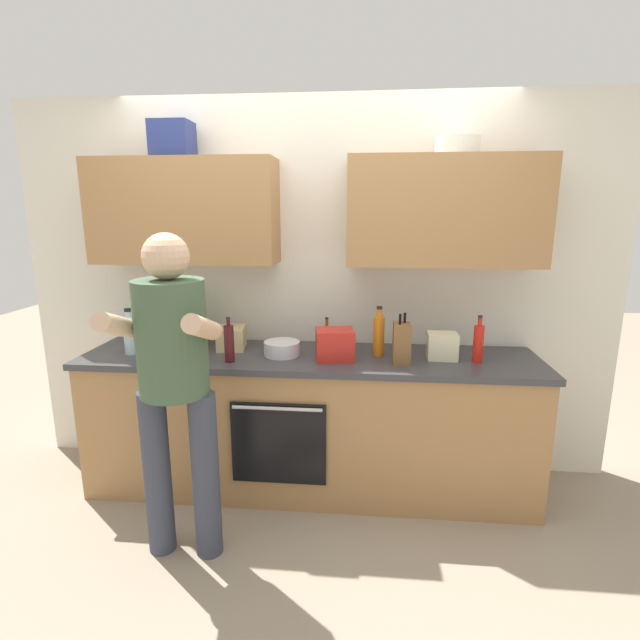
{
  "coord_description": "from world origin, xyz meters",
  "views": [
    {
      "loc": [
        0.34,
        -2.85,
        1.78
      ],
      "look_at": [
        0.08,
        -0.1,
        1.15
      ],
      "focal_mm": 26.89,
      "sensor_mm": 36.0,
      "label": 1
    }
  ],
  "objects_px": {
    "cup_coffee": "(191,348)",
    "mixing_bowl": "(282,348)",
    "potted_herb": "(191,320)",
    "bottle_wine": "(229,343)",
    "bottle_water": "(130,334)",
    "knife_block": "(402,343)",
    "person_standing": "(174,374)",
    "bottle_juice": "(379,335)",
    "bottle_syrup": "(327,337)",
    "grocery_bag_rice": "(442,346)",
    "grocery_bag_bread": "(232,338)",
    "grocery_bag_crisps": "(335,344)",
    "bottle_hotsauce": "(478,343)"
  },
  "relations": [
    {
      "from": "person_standing",
      "to": "bottle_syrup",
      "type": "distance_m",
      "value": 1.09
    },
    {
      "from": "bottle_water",
      "to": "bottle_wine",
      "type": "height_order",
      "value": "bottle_water"
    },
    {
      "from": "mixing_bowl",
      "to": "potted_herb",
      "type": "height_order",
      "value": "potted_herb"
    },
    {
      "from": "bottle_wine",
      "to": "knife_block",
      "type": "bearing_deg",
      "value": 4.45
    },
    {
      "from": "bottle_wine",
      "to": "potted_herb",
      "type": "relative_size",
      "value": 0.88
    },
    {
      "from": "grocery_bag_bread",
      "to": "grocery_bag_crisps",
      "type": "distance_m",
      "value": 0.7
    },
    {
      "from": "bottle_syrup",
      "to": "mixing_bowl",
      "type": "xyz_separation_m",
      "value": [
        -0.27,
        -0.17,
        -0.04
      ]
    },
    {
      "from": "mixing_bowl",
      "to": "grocery_bag_crisps",
      "type": "distance_m",
      "value": 0.34
    },
    {
      "from": "bottle_wine",
      "to": "potted_herb",
      "type": "distance_m",
      "value": 0.46
    },
    {
      "from": "bottle_water",
      "to": "grocery_bag_bread",
      "type": "height_order",
      "value": "bottle_water"
    },
    {
      "from": "cup_coffee",
      "to": "mixing_bowl",
      "type": "distance_m",
      "value": 0.57
    },
    {
      "from": "bottle_water",
      "to": "knife_block",
      "type": "relative_size",
      "value": 0.98
    },
    {
      "from": "bottle_wine",
      "to": "grocery_bag_crisps",
      "type": "relative_size",
      "value": 1.21
    },
    {
      "from": "bottle_syrup",
      "to": "grocery_bag_crisps",
      "type": "height_order",
      "value": "bottle_syrup"
    },
    {
      "from": "knife_block",
      "to": "mixing_bowl",
      "type": "bearing_deg",
      "value": 173.57
    },
    {
      "from": "bottle_juice",
      "to": "mixing_bowl",
      "type": "bearing_deg",
      "value": -174.79
    },
    {
      "from": "bottle_water",
      "to": "grocery_bag_rice",
      "type": "bearing_deg",
      "value": 2.46
    },
    {
      "from": "bottle_juice",
      "to": "bottle_water",
      "type": "xyz_separation_m",
      "value": [
        -1.55,
        -0.12,
        -0.0
      ]
    },
    {
      "from": "potted_herb",
      "to": "grocery_bag_bread",
      "type": "bearing_deg",
      "value": -5.59
    },
    {
      "from": "grocery_bag_rice",
      "to": "person_standing",
      "type": "bearing_deg",
      "value": -153.58
    },
    {
      "from": "bottle_water",
      "to": "grocery_bag_bread",
      "type": "xyz_separation_m",
      "value": [
        0.6,
        0.17,
        -0.05
      ]
    },
    {
      "from": "bottle_juice",
      "to": "bottle_water",
      "type": "height_order",
      "value": "bottle_juice"
    },
    {
      "from": "mixing_bowl",
      "to": "grocery_bag_rice",
      "type": "relative_size",
      "value": 1.26
    },
    {
      "from": "bottle_syrup",
      "to": "potted_herb",
      "type": "distance_m",
      "value": 0.9
    },
    {
      "from": "grocery_bag_rice",
      "to": "mixing_bowl",
      "type": "bearing_deg",
      "value": -178.81
    },
    {
      "from": "bottle_water",
      "to": "potted_herb",
      "type": "bearing_deg",
      "value": 31.86
    },
    {
      "from": "mixing_bowl",
      "to": "bottle_juice",
      "type": "bearing_deg",
      "value": 5.21
    },
    {
      "from": "grocery_bag_crisps",
      "to": "bottle_juice",
      "type": "bearing_deg",
      "value": 22.41
    },
    {
      "from": "bottle_water",
      "to": "bottle_hotsauce",
      "type": "bearing_deg",
      "value": 0.78
    },
    {
      "from": "knife_block",
      "to": "potted_herb",
      "type": "height_order",
      "value": "potted_herb"
    },
    {
      "from": "bottle_juice",
      "to": "grocery_bag_bread",
      "type": "xyz_separation_m",
      "value": [
        -0.95,
        0.06,
        -0.06
      ]
    },
    {
      "from": "bottle_syrup",
      "to": "grocery_bag_bread",
      "type": "bearing_deg",
      "value": -174.72
    },
    {
      "from": "potted_herb",
      "to": "bottle_wine",
      "type": "bearing_deg",
      "value": -41.42
    },
    {
      "from": "potted_herb",
      "to": "grocery_bag_rice",
      "type": "xyz_separation_m",
      "value": [
        1.61,
        -0.12,
        -0.1
      ]
    },
    {
      "from": "bottle_water",
      "to": "bottle_juice",
      "type": "bearing_deg",
      "value": 4.32
    },
    {
      "from": "potted_herb",
      "to": "knife_block",
      "type": "bearing_deg",
      "value": -9.25
    },
    {
      "from": "cup_coffee",
      "to": "grocery_bag_rice",
      "type": "relative_size",
      "value": 0.49
    },
    {
      "from": "cup_coffee",
      "to": "person_standing",
      "type": "bearing_deg",
      "value": -76.84
    },
    {
      "from": "bottle_wine",
      "to": "cup_coffee",
      "type": "bearing_deg",
      "value": 158.66
    },
    {
      "from": "bottle_juice",
      "to": "bottle_hotsauce",
      "type": "distance_m",
      "value": 0.59
    },
    {
      "from": "bottle_syrup",
      "to": "grocery_bag_rice",
      "type": "height_order",
      "value": "bottle_syrup"
    },
    {
      "from": "mixing_bowl",
      "to": "cup_coffee",
      "type": "bearing_deg",
      "value": -174.73
    },
    {
      "from": "bottle_hotsauce",
      "to": "grocery_bag_crisps",
      "type": "bearing_deg",
      "value": -178.56
    },
    {
      "from": "potted_herb",
      "to": "grocery_bag_crisps",
      "type": "height_order",
      "value": "potted_herb"
    },
    {
      "from": "bottle_water",
      "to": "mixing_bowl",
      "type": "distance_m",
      "value": 0.96
    },
    {
      "from": "grocery_bag_crisps",
      "to": "mixing_bowl",
      "type": "bearing_deg",
      "value": 170.65
    },
    {
      "from": "mixing_bowl",
      "to": "bottle_water",
      "type": "bearing_deg",
      "value": -176.24
    },
    {
      "from": "bottle_syrup",
      "to": "grocery_bag_bread",
      "type": "distance_m",
      "value": 0.62
    },
    {
      "from": "bottle_water",
      "to": "mixing_bowl",
      "type": "bearing_deg",
      "value": 3.76
    },
    {
      "from": "grocery_bag_rice",
      "to": "grocery_bag_bread",
      "type": "bearing_deg",
      "value": 176.08
    }
  ]
}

